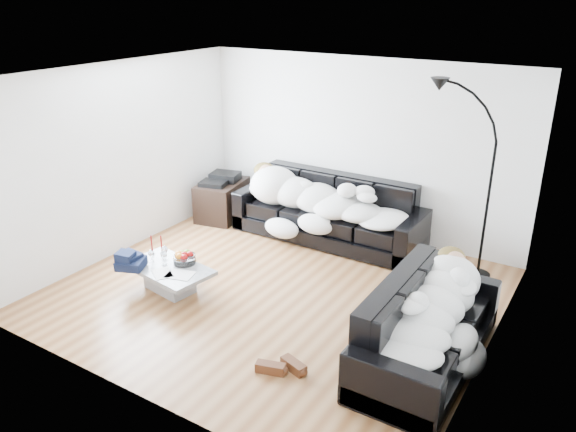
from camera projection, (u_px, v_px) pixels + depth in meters
The scene contains 24 objects.
ground at pixel (275, 292), 6.89m from camera, with size 5.00×5.00×0.00m, color brown.
wall_back at pixel (359, 148), 8.17m from camera, with size 5.00×0.02×2.60m, color silver.
wall_left at pixel (121, 159), 7.63m from camera, with size 0.02×4.50×2.60m, color silver.
wall_right at pixel (500, 240), 5.18m from camera, with size 0.02×4.50×2.60m, color silver.
ceiling at pixel (273, 76), 5.91m from camera, with size 5.00×5.00×0.00m, color white.
sofa_back at pixel (328, 210), 8.19m from camera, with size 2.81×0.97×0.92m, color black.
sofa_right at pixel (429, 324), 5.45m from camera, with size 2.09×0.89×0.84m, color black.
sleeper_back at pixel (327, 198), 8.08m from camera, with size 2.37×0.82×0.47m, color white, non-canonical shape.
sleeper_right at pixel (431, 305), 5.37m from camera, with size 1.79×0.76×0.44m, color white, non-canonical shape.
teal_cushion at pixel (446, 270), 5.88m from camera, with size 0.36×0.30×0.20m, color #094539.
coffee_table at pixel (169, 278), 6.88m from camera, with size 1.08×0.63×0.32m, color #939699.
fruit_bowl at pixel (184, 257), 6.88m from camera, with size 0.28×0.28×0.17m, color white.
wine_glass_a at pixel (165, 253), 6.96m from camera, with size 0.08×0.08×0.19m, color white.
wine_glass_b at pixel (151, 256), 6.91m from camera, with size 0.07×0.07×0.16m, color white.
wine_glass_c at pixel (164, 258), 6.83m from camera, with size 0.08×0.08×0.19m, color white.
candle_left at pixel (152, 245), 7.11m from camera, with size 0.05×0.05×0.25m, color maroon.
candle_right at pixel (161, 245), 7.10m from camera, with size 0.05×0.05×0.25m, color maroon.
newspaper_a at pixel (180, 274), 6.62m from camera, with size 0.32×0.24×0.01m, color silver.
newspaper_b at pixel (162, 273), 6.65m from camera, with size 0.29×0.20×0.01m, color silver.
navy_jacket at pixel (128, 254), 6.76m from camera, with size 0.35×0.29×0.17m, color black, non-canonical shape.
shoes at pixel (281, 366), 5.43m from camera, with size 0.49×0.36×0.11m, color #472311, non-canonical shape.
av_cabinet at pixel (222, 200), 9.03m from camera, with size 0.60×0.88×0.60m, color black.
stereo at pixel (221, 178), 8.89m from camera, with size 0.44×0.34×0.13m, color black.
floor_lamp at pixel (488, 197), 6.88m from camera, with size 0.79×0.32×2.17m, color black, non-canonical shape.
Camera 1 is at (3.33, -5.04, 3.45)m, focal length 35.00 mm.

